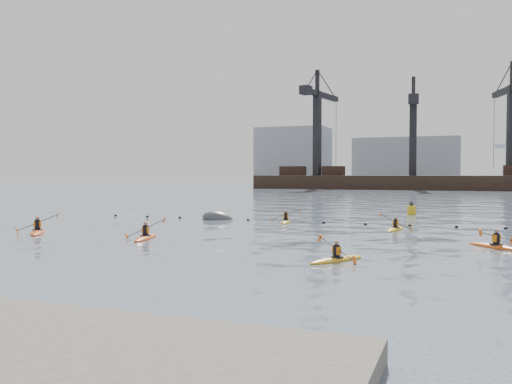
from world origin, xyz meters
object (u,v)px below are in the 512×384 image
mooring_buoy (218,219)px  kayaker_3 (395,229)px  nav_buoy (411,210)px  kayaker_2 (38,231)px  kayaker_1 (336,259)px  kayaker_0 (146,237)px  kayaker_4 (496,246)px  kayaker_5 (286,221)px

mooring_buoy → kayaker_3: bearing=-12.8°
mooring_buoy → nav_buoy: size_ratio=1.88×
kayaker_2 → kayaker_3: kayaker_2 is taller
nav_buoy → kayaker_1: bearing=-91.5°
kayaker_0 → kayaker_3: kayaker_0 is taller
nav_buoy → kayaker_3: bearing=-89.3°
kayaker_4 → nav_buoy: (-5.69, 20.53, 0.31)m
kayaker_5 → nav_buoy: (8.00, 11.09, 0.31)m
kayaker_2 → kayaker_5: 17.00m
kayaker_0 → kayaker_1: 12.12m
kayaker_1 → kayaker_3: kayaker_3 is taller
mooring_buoy → kayaker_2: bearing=-116.0°
mooring_buoy → nav_buoy: (13.73, 10.55, 0.41)m
kayaker_3 → kayaker_5: size_ratio=0.94×
kayaker_0 → mooring_buoy: size_ratio=1.36×
kayaker_4 → nav_buoy: size_ratio=2.08×
kayaker_0 → kayaker_4: 18.14m
kayaker_1 → kayaker_4: 9.18m
kayaker_5 → kayaker_4: bearing=-47.2°
mooring_buoy → kayaker_5: bearing=-5.4°
kayaker_0 → kayaker_5: size_ratio=1.03×
kayaker_3 → kayaker_4: size_ratio=1.12×
kayaker_0 → kayaker_2: size_ratio=1.03×
kayaker_1 → kayaker_3: bearing=117.4°
kayaker_0 → kayaker_4: bearing=-5.7°
kayaker_4 → mooring_buoy: bearing=-72.2°
kayaker_2 → nav_buoy: bearing=13.1°
kayaker_3 → kayaker_2: bearing=-146.1°
kayaker_0 → nav_buoy: 26.37m
kayaker_4 → kayaker_5: 16.63m
kayaker_5 → kayaker_0: bearing=-121.6°
kayaker_1 → nav_buoy: (0.71, 27.11, 0.31)m
kayaker_2 → kayaker_1: bearing=-47.8°
kayaker_2 → kayaker_3: 22.21m
kayaker_5 → mooring_buoy: kayaker_5 is taller
kayaker_4 → kayaker_5: bearing=-79.6°
kayaker_4 → kayaker_0: bearing=-36.0°
kayaker_4 → kayaker_1: bearing=0.8°
kayaker_5 → nav_buoy: bearing=41.6°
kayaker_1 → kayaker_3: size_ratio=0.93×
mooring_buoy → nav_buoy: 17.32m
kayaker_0 → mooring_buoy: (-1.49, 12.80, -0.10)m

